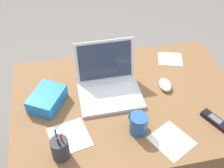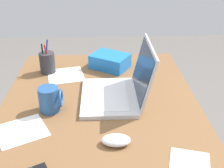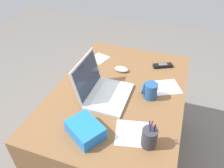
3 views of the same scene
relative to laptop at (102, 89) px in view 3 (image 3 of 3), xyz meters
The scene contains 11 objects.
ground_plane 0.76m from the laptop, 45.65° to the right, with size 6.00×6.00×0.00m, color slate.
desk 0.42m from the laptop, 45.65° to the right, with size 1.19×0.85×0.70m, color brown.
laptop is the anchor object (origin of this frame).
computer_mouse 0.31m from the laptop, ahead, with size 0.06×0.10×0.03m, color white.
coffee_mug_white 0.30m from the laptop, 72.99° to the right, with size 0.08×0.09×0.10m.
cordless_phone 0.56m from the laptop, 34.19° to the right, with size 0.10×0.15×0.03m.
pen_holder 0.45m from the laptop, 128.29° to the right, with size 0.08×0.08×0.18m.
snack_bag 0.33m from the laptop, behind, with size 0.14×0.19×0.07m, color blue.
paper_note_near_laptop 0.47m from the laptop, 24.79° to the left, with size 0.14×0.12×0.00m, color white.
paper_note_left 0.44m from the laptop, 59.72° to the right, with size 0.16×0.17×0.00m, color white.
paper_note_right 0.36m from the laptop, 132.25° to the right, with size 0.17×0.18×0.00m, color white.
Camera 3 is at (-1.07, -0.32, 1.61)m, focal length 34.68 mm.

